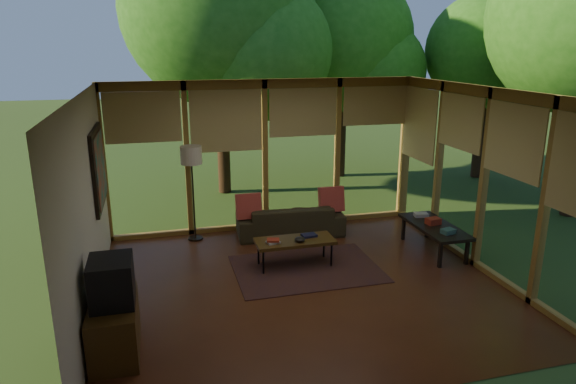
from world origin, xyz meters
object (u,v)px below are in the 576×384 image
object	(u,v)px
floor_lamp	(191,161)
side_console	(434,228)
television	(112,281)
sofa	(290,220)
coffee_table	(295,242)
media_cabinet	(114,327)

from	to	relation	value
floor_lamp	side_console	size ratio (longest dim) A/B	1.18
television	side_console	distance (m)	5.15
television	side_console	size ratio (longest dim) A/B	0.39
sofa	coffee_table	distance (m)	1.35
coffee_table	side_console	distance (m)	2.35
television	sofa	bearing A→B (deg)	47.37
media_cabinet	side_console	xyz separation A→B (m)	(4.87, 1.68, 0.11)
coffee_table	side_console	bearing A→B (deg)	-0.78
floor_lamp	coffee_table	world-z (taller)	floor_lamp
media_cabinet	television	xyz separation A→B (m)	(0.02, 0.00, 0.55)
television	floor_lamp	world-z (taller)	floor_lamp
sofa	television	distance (m)	4.15
media_cabinet	side_console	size ratio (longest dim) A/B	0.71
media_cabinet	television	bearing A→B (deg)	0.00
media_cabinet	coffee_table	size ratio (longest dim) A/B	0.83
sofa	coffee_table	xyz separation A→B (m)	(-0.28, -1.31, 0.12)
television	media_cabinet	bearing A→B (deg)	180.00
media_cabinet	floor_lamp	size ratio (longest dim) A/B	0.61
media_cabinet	coffee_table	world-z (taller)	media_cabinet
sofa	media_cabinet	distance (m)	4.12
floor_lamp	sofa	bearing A→B (deg)	-6.71
media_cabinet	coffee_table	bearing A→B (deg)	34.10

